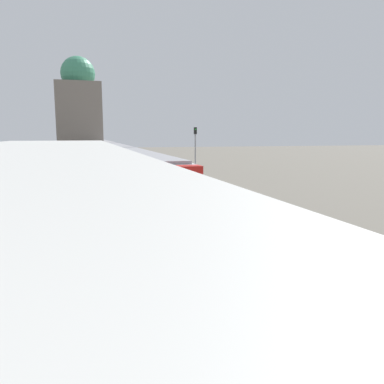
% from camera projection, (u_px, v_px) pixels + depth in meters
% --- Properties ---
extents(platform_canopy, '(4.00, 20.52, 2.82)m').
position_uv_depth(platform_canopy, '(25.00, 154.00, 7.60)').
color(platform_canopy, beige).
rests_on(platform_canopy, station_platform).
extents(person_on_platform, '(0.40, 0.40, 1.66)m').
position_uv_depth(person_on_platform, '(77.00, 234.00, 7.95)').
color(person_on_platform, '#2D2D33').
rests_on(person_on_platform, station_platform).
extents(train_near, '(2.62, 63.90, 3.09)m').
position_uv_depth(train_near, '(108.00, 155.00, 42.69)').
color(train_near, red).
rests_on(train_near, ground_plane).
extents(signal_post_near, '(0.20, 0.21, 1.93)m').
position_uv_depth(signal_post_near, '(314.00, 269.00, 7.89)').
color(signal_post_near, black).
rests_on(signal_post_near, ground_plane).
extents(signal_mast_far, '(0.28, 0.29, 4.76)m').
position_uv_depth(signal_mast_far, '(195.00, 145.00, 38.40)').
color(signal_mast_far, gray).
rests_on(signal_mast_far, ground_plane).
extents(distant_domed_building, '(5.63, 5.63, 13.97)m').
position_uv_depth(distant_domed_building, '(80.00, 115.00, 48.91)').
color(distant_domed_building, slate).
rests_on(distant_domed_building, ground_plane).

